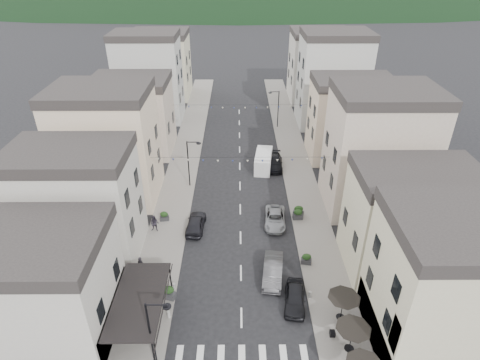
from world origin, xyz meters
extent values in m
cube|color=slate|center=(-7.50, 32.00, 0.06)|extent=(4.00, 76.00, 0.12)
cube|color=slate|center=(7.50, 32.00, 0.06)|extent=(4.00, 76.00, 0.12)
cube|color=beige|center=(-15.50, 5.00, 4.00)|extent=(12.00, 8.00, 8.00)
cube|color=beige|center=(14.50, 4.00, 5.00)|extent=(10.00, 8.00, 10.00)
cube|color=black|center=(-7.50, 5.00, 3.20)|extent=(3.60, 7.50, 0.15)
cube|color=black|center=(-5.70, 5.00, 2.70)|extent=(0.34, 7.50, 0.99)
cylinder|color=black|center=(-5.80, 1.50, 1.60)|extent=(0.10, 0.10, 3.20)
cylinder|color=black|center=(-5.80, 8.50, 1.60)|extent=(0.10, 0.10, 3.20)
cube|color=beige|center=(-14.50, 14.00, 5.00)|extent=(10.00, 7.00, 10.00)
cube|color=#262323|center=(-14.50, 14.00, 10.50)|extent=(10.20, 7.14, 1.00)
cube|color=beige|center=(-14.50, 24.00, 6.00)|extent=(10.00, 8.00, 12.00)
cube|color=#262323|center=(-14.50, 24.00, 12.50)|extent=(10.20, 8.16, 1.00)
cube|color=#B29F90|center=(-14.50, 36.00, 4.75)|extent=(10.00, 8.00, 9.50)
cube|color=#262323|center=(-14.50, 36.00, 10.00)|extent=(10.20, 8.16, 1.00)
cube|color=#B1B2AC|center=(-14.50, 48.00, 6.50)|extent=(10.00, 7.00, 13.00)
cube|color=#262323|center=(-14.50, 48.00, 13.50)|extent=(10.20, 7.14, 1.00)
cube|color=beige|center=(-14.50, 60.00, 5.50)|extent=(10.00, 9.00, 11.00)
cube|color=#262323|center=(-14.50, 60.00, 11.50)|extent=(10.20, 9.18, 1.00)
cube|color=beige|center=(14.50, 12.00, 4.50)|extent=(10.00, 7.00, 9.00)
cube|color=#262323|center=(14.50, 12.00, 9.50)|extent=(10.20, 7.14, 1.00)
cube|color=#B29F90|center=(14.50, 22.00, 6.25)|extent=(10.00, 8.00, 12.50)
cube|color=#262323|center=(14.50, 22.00, 13.00)|extent=(10.20, 8.16, 1.00)
cube|color=beige|center=(14.50, 34.00, 5.00)|extent=(10.00, 7.00, 10.00)
cube|color=#262323|center=(14.50, 34.00, 10.50)|extent=(10.20, 7.14, 1.00)
cube|color=#B1B2AC|center=(14.50, 46.00, 6.75)|extent=(10.00, 8.00, 13.50)
cube|color=#262323|center=(14.50, 46.00, 14.00)|extent=(10.20, 8.16, 1.00)
cube|color=beige|center=(14.50, 58.00, 5.75)|extent=(10.00, 9.00, 11.50)
cube|color=#262323|center=(14.50, 58.00, 12.00)|extent=(10.20, 9.18, 1.00)
cylinder|color=black|center=(7.70, 2.80, 1.27)|extent=(0.06, 0.06, 2.30)
cone|color=black|center=(7.70, 2.80, 2.37)|extent=(2.50, 2.50, 0.55)
cylinder|color=black|center=(7.70, 2.80, 0.49)|extent=(0.70, 0.70, 0.04)
cylinder|color=black|center=(7.70, 5.60, 1.27)|extent=(0.06, 0.06, 2.30)
cone|color=black|center=(7.70, 5.60, 2.37)|extent=(2.50, 2.50, 0.55)
cylinder|color=black|center=(7.70, 5.60, 0.49)|extent=(0.70, 0.70, 0.04)
cylinder|color=black|center=(-6.10, 2.00, 3.00)|extent=(0.14, 0.14, 6.00)
cylinder|color=black|center=(-5.40, 2.00, 5.90)|extent=(1.40, 0.10, 0.10)
cylinder|color=black|center=(-4.75, 2.00, 5.75)|extent=(0.56, 0.56, 0.08)
cylinder|color=black|center=(-6.10, 26.00, 3.00)|extent=(0.14, 0.14, 6.00)
cylinder|color=black|center=(-5.40, 26.00, 5.90)|extent=(1.40, 0.10, 0.10)
cylinder|color=black|center=(-4.75, 26.00, 5.75)|extent=(0.56, 0.56, 0.08)
cylinder|color=black|center=(6.10, 44.00, 3.00)|extent=(0.14, 0.14, 6.00)
cylinder|color=black|center=(5.40, 44.00, 5.90)|extent=(1.40, 0.10, 0.10)
cylinder|color=black|center=(4.75, 44.00, 5.75)|extent=(0.56, 0.56, 0.08)
cylinder|color=gray|center=(-5.70, 6.00, 0.42)|extent=(0.26, 0.26, 0.60)
cylinder|color=gray|center=(-5.70, 9.00, 0.42)|extent=(0.26, 0.26, 0.60)
cylinder|color=gray|center=(5.70, 8.00, 0.42)|extent=(0.26, 0.26, 0.60)
cylinder|color=black|center=(0.00, 22.00, 6.00)|extent=(19.00, 0.02, 0.02)
cone|color=beige|center=(-8.71, 22.00, 5.81)|extent=(0.28, 0.28, 0.24)
cone|color=navy|center=(-7.12, 22.00, 5.73)|extent=(0.28, 0.28, 0.24)
cone|color=beige|center=(-5.54, 22.00, 5.65)|extent=(0.28, 0.28, 0.24)
cone|color=navy|center=(-3.96, 22.00, 5.58)|extent=(0.28, 0.28, 0.24)
cone|color=beige|center=(-2.38, 22.00, 5.54)|extent=(0.28, 0.28, 0.24)
cone|color=navy|center=(-0.79, 22.00, 5.51)|extent=(0.28, 0.28, 0.24)
cone|color=beige|center=(0.79, 22.00, 5.51)|extent=(0.28, 0.28, 0.24)
cone|color=navy|center=(2.38, 22.00, 5.54)|extent=(0.28, 0.28, 0.24)
cone|color=beige|center=(3.96, 22.00, 5.58)|extent=(0.28, 0.28, 0.24)
cone|color=navy|center=(5.54, 22.00, 5.65)|extent=(0.28, 0.28, 0.24)
cone|color=beige|center=(7.12, 22.00, 5.73)|extent=(0.28, 0.28, 0.24)
cone|color=navy|center=(8.71, 22.00, 5.81)|extent=(0.28, 0.28, 0.24)
cylinder|color=black|center=(0.00, 38.00, 6.00)|extent=(19.00, 0.02, 0.02)
cone|color=beige|center=(-8.71, 38.00, 5.81)|extent=(0.28, 0.28, 0.24)
cone|color=navy|center=(-7.12, 38.00, 5.73)|extent=(0.28, 0.28, 0.24)
cone|color=beige|center=(-5.54, 38.00, 5.65)|extent=(0.28, 0.28, 0.24)
cone|color=navy|center=(-3.96, 38.00, 5.58)|extent=(0.28, 0.28, 0.24)
cone|color=beige|center=(-2.38, 38.00, 5.54)|extent=(0.28, 0.28, 0.24)
cone|color=navy|center=(-0.79, 38.00, 5.51)|extent=(0.28, 0.28, 0.24)
cone|color=beige|center=(0.79, 38.00, 5.51)|extent=(0.28, 0.28, 0.24)
cone|color=navy|center=(2.38, 38.00, 5.54)|extent=(0.28, 0.28, 0.24)
cone|color=beige|center=(3.96, 38.00, 5.58)|extent=(0.28, 0.28, 0.24)
cone|color=navy|center=(5.54, 38.00, 5.65)|extent=(0.28, 0.28, 0.24)
cone|color=beige|center=(7.12, 38.00, 5.73)|extent=(0.28, 0.28, 0.24)
cone|color=navy|center=(8.71, 38.00, 5.81)|extent=(0.28, 0.28, 0.24)
imported|color=black|center=(4.36, 7.38, 0.70)|extent=(2.20, 4.32, 1.41)
imported|color=#37373A|center=(2.80, 10.46, 0.77)|extent=(2.21, 4.85, 1.54)
imported|color=gray|center=(3.63, 18.36, 0.65)|extent=(2.50, 4.81, 1.30)
imported|color=black|center=(4.60, 30.74, 0.70)|extent=(2.22, 4.93, 1.40)
imported|color=black|center=(-4.60, 17.46, 0.74)|extent=(2.06, 4.45, 1.48)
cube|color=silver|center=(3.09, 30.50, 1.05)|extent=(2.66, 5.28, 2.11)
cube|color=silver|center=(3.00, 29.87, 2.16)|extent=(2.38, 3.60, 0.53)
cylinder|color=black|center=(2.00, 28.73, 0.37)|extent=(0.36, 0.77, 0.74)
cylinder|color=black|center=(3.67, 28.51, 0.37)|extent=(0.36, 0.77, 0.74)
cylinder|color=black|center=(2.50, 32.49, 0.37)|extent=(0.36, 0.77, 0.74)
cylinder|color=black|center=(4.18, 32.27, 0.37)|extent=(0.36, 0.77, 0.74)
imported|color=black|center=(-8.86, 10.91, 0.99)|extent=(0.70, 0.52, 1.74)
imported|color=#24202B|center=(-8.71, 17.04, 1.03)|extent=(0.95, 0.78, 1.81)
cube|color=#333335|center=(-6.00, 8.01, 0.40)|extent=(1.24, 0.91, 0.55)
ellipsoid|color=black|center=(-6.00, 8.01, 1.01)|extent=(0.98, 0.62, 0.71)
cube|color=#2A2A2C|center=(-8.06, 18.87, 0.36)|extent=(1.00, 0.63, 0.47)
ellipsoid|color=black|center=(-8.06, 18.87, 0.88)|extent=(0.84, 0.53, 0.61)
cube|color=#2C2C2E|center=(6.00, 12.11, 0.36)|extent=(1.04, 0.70, 0.48)
ellipsoid|color=black|center=(6.00, 12.11, 0.89)|extent=(0.84, 0.54, 0.61)
cube|color=#2F2F32|center=(6.13, 19.04, 0.38)|extent=(1.07, 0.61, 0.53)
ellipsoid|color=black|center=(6.13, 19.04, 0.97)|extent=(0.93, 0.59, 0.68)
cube|color=#2E2E31|center=(6.27, 19.63, 0.39)|extent=(1.24, 0.97, 0.55)
ellipsoid|color=black|center=(6.27, 19.63, 0.99)|extent=(0.96, 0.61, 0.70)
camera|label=1|loc=(-0.23, -15.72, 25.50)|focal=30.00mm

